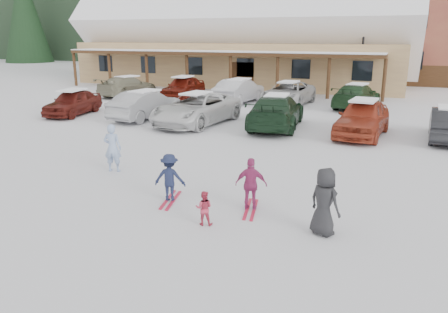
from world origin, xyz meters
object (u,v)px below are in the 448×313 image
at_px(parked_car_4, 363,118).
at_px(parked_car_10, 288,93).
at_px(bystander_dark, 324,202).
at_px(parked_car_11, 356,96).
at_px(lamp_post, 362,50).
at_px(toddler_red, 204,208).
at_px(parked_car_1, 145,105).
at_px(child_magenta, 251,184).
at_px(parked_car_0, 73,102).
at_px(day_lodge, 241,39).
at_px(parked_car_3, 276,111).
at_px(parked_car_8, 183,87).
at_px(child_navy, 170,178).
at_px(parked_car_9, 239,91).
at_px(parked_car_7, 128,86).
at_px(parked_car_2, 196,109).
at_px(adult_skier, 113,148).

height_order(parked_car_4, parked_car_10, parked_car_4).
height_order(bystander_dark, parked_car_10, bystander_dark).
bearing_deg(parked_car_11, lamp_post, -77.52).
relative_size(toddler_red, parked_car_1, 0.18).
xyz_separation_m(toddler_red, parked_car_11, (1.49, 18.81, 0.31)).
xyz_separation_m(child_magenta, parked_car_10, (-3.32, 17.13, 0.05)).
xyz_separation_m(parked_car_0, parked_car_4, (15.22, 0.55, 0.10)).
bearing_deg(day_lodge, lamp_post, -17.19).
height_order(parked_car_3, parked_car_8, parked_car_3).
distance_m(parked_car_1, parked_car_8, 7.92).
xyz_separation_m(lamp_post, parked_car_11, (0.48, -7.14, -2.45)).
relative_size(parked_car_0, parked_car_4, 0.88).
relative_size(day_lodge, child_magenta, 21.49).
distance_m(parked_car_1, parked_car_10, 9.40).
relative_size(child_navy, parked_car_9, 0.28).
relative_size(parked_car_4, parked_car_8, 1.05).
height_order(day_lodge, child_magenta, day_lodge).
relative_size(toddler_red, parked_car_8, 0.19).
bearing_deg(lamp_post, parked_car_0, -131.59).
xyz_separation_m(parked_car_4, parked_car_11, (-1.02, 7.77, -0.07)).
bearing_deg(parked_car_3, lamp_post, -105.70).
height_order(toddler_red, child_navy, child_navy).
relative_size(child_navy, parked_car_7, 0.26).
bearing_deg(parked_car_1, parked_car_11, -135.25).
relative_size(parked_car_3, parked_car_11, 1.08).
relative_size(parked_car_0, parked_car_3, 0.75).
relative_size(lamp_post, toddler_red, 6.75).
bearing_deg(parked_car_2, bystander_dark, -45.74).
distance_m(parked_car_10, parked_car_11, 4.12).
xyz_separation_m(parked_car_0, parked_car_3, (11.29, 0.82, 0.09)).
xyz_separation_m(parked_car_1, parked_car_8, (-1.75, 7.72, 0.01)).
bearing_deg(parked_car_8, parked_car_0, -107.78).
xyz_separation_m(child_navy, parked_car_2, (-3.83, 9.65, 0.13)).
bearing_deg(child_navy, day_lodge, -86.92).
relative_size(child_navy, child_magenta, 0.95).
relative_size(adult_skier, bystander_dark, 1.02).
height_order(parked_car_0, parked_car_10, parked_car_10).
bearing_deg(parked_car_0, lamp_post, 40.34).
relative_size(parked_car_0, parked_car_9, 0.87).
relative_size(toddler_red, parked_car_10, 0.16).
bearing_deg(toddler_red, parked_car_3, -98.87).
xyz_separation_m(child_navy, parked_car_1, (-6.91, 9.91, 0.09)).
xyz_separation_m(bystander_dark, parked_car_4, (-0.13, 10.51, 0.02)).
bearing_deg(parked_car_9, child_magenta, 117.08).
relative_size(lamp_post, parked_car_11, 1.12).
bearing_deg(parked_car_11, parked_car_4, 106.17).
height_order(adult_skier, parked_car_8, adult_skier).
bearing_deg(parked_car_9, day_lodge, -64.42).
bearing_deg(day_lodge, child_navy, -73.67).
bearing_deg(bystander_dark, parked_car_11, -56.85).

